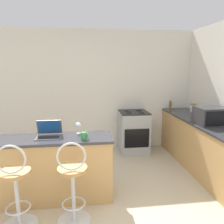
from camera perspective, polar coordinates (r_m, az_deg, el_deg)
The scene contains 12 objects.
wall_back at distance 4.81m, azimuth -6.52°, elevation 5.38°, with size 12.00×0.06×2.60m.
breakfast_bar at distance 3.21m, azimuth -15.45°, elevation -14.06°, with size 1.66×0.52×0.89m.
counter_right at distance 3.98m, azimuth 25.20°, elevation -9.64°, with size 0.63×3.32×0.89m.
bar_stool_near at distance 2.79m, azimuth -23.83°, elevation -17.89°, with size 0.40×0.40×1.03m.
bar_stool_far at distance 2.68m, azimuth -10.17°, elevation -18.28°, with size 0.40×0.40×1.03m.
laptop at distance 3.08m, azimuth -16.14°, elevation -5.22°, with size 0.33×0.27×0.22m.
microwave at distance 3.91m, azimuth 24.50°, elevation -0.95°, with size 0.48×0.40×0.29m.
stove_range at distance 4.75m, azimuth 5.68°, elevation -5.20°, with size 0.60×0.61×0.90m.
pepper_mill at distance 4.92m, azimuth 14.98°, elevation 1.59°, with size 0.06×0.06×0.22m.
wine_glass_short at distance 3.13m, azimuth -8.83°, elevation -3.46°, with size 0.08×0.08×0.16m.
storage_jar at distance 4.90m, azimuth 20.39°, elevation 1.03°, with size 0.12×0.12×0.17m.
mug_green at distance 2.88m, azimuth -7.30°, elevation -6.19°, with size 0.10×0.08×0.10m.
Camera 1 is at (-0.06, -1.96, 1.81)m, focal length 35.00 mm.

